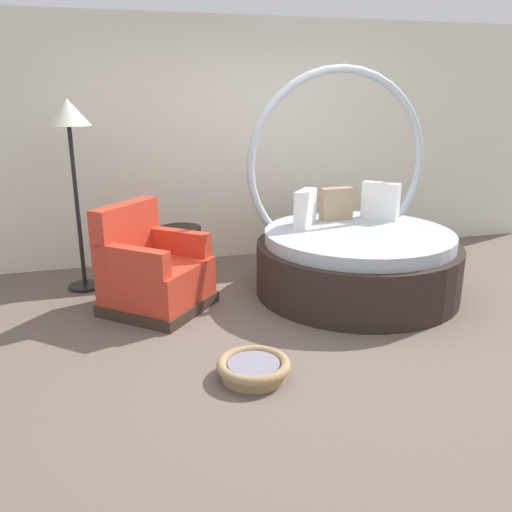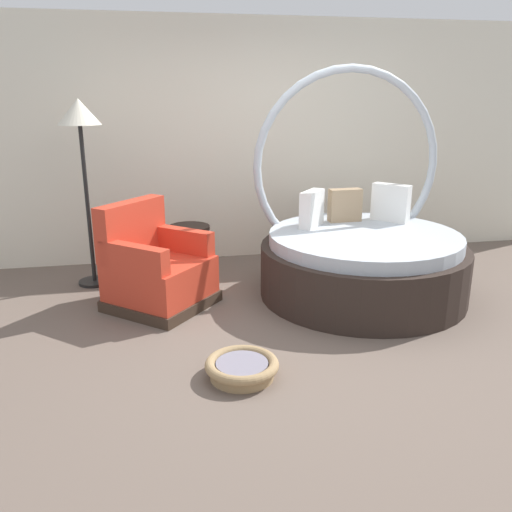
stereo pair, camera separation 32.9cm
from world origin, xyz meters
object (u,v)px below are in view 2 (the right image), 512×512
Objects in this scene: red_armchair at (156,271)px; pet_basket at (242,368)px; round_daybed at (361,252)px; floor_lamp at (80,130)px; side_table at (189,235)px.

red_armchair is 1.55m from pet_basket.
floor_lamp is at bearing 163.50° from round_daybed.
round_daybed reaches higher than red_armchair.
red_armchair is at bearing -48.85° from floor_lamp.
floor_lamp reaches higher than pet_basket.
floor_lamp reaches higher than red_armchair.
round_daybed is 1.81m from side_table.
floor_lamp is at bearing 131.15° from red_armchair.
side_table reaches higher than pet_basket.
side_table is (0.37, 0.85, 0.10)m from red_armchair.
floor_lamp reaches higher than side_table.
round_daybed reaches higher than floor_lamp.
round_daybed reaches higher than side_table.
pet_basket is at bearing -85.39° from side_table.
side_table is at bearing 8.27° from floor_lamp.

